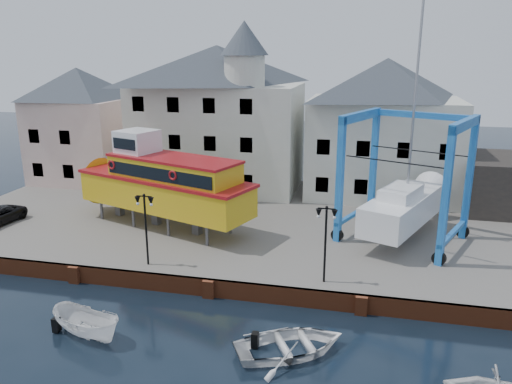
# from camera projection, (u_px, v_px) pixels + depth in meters

# --- Properties ---
(ground) EXTENTS (140.00, 140.00, 0.00)m
(ground) POSITION_uv_depth(u_px,v_px,m) (209.00, 297.00, 26.79)
(ground) COLOR black
(ground) RESTS_ON ground
(hardstanding) EXTENTS (44.00, 22.00, 1.00)m
(hardstanding) POSITION_uv_depth(u_px,v_px,m) (255.00, 222.00, 36.97)
(hardstanding) COLOR #66635F
(hardstanding) RESTS_ON ground
(quay_wall) EXTENTS (44.00, 0.47, 1.00)m
(quay_wall) POSITION_uv_depth(u_px,v_px,m) (209.00, 288.00, 26.75)
(quay_wall) COLOR brown
(quay_wall) RESTS_ON ground
(building_pink) EXTENTS (8.00, 7.00, 10.30)m
(building_pink) POSITION_uv_depth(u_px,v_px,m) (81.00, 125.00, 45.82)
(building_pink) COLOR beige
(building_pink) RESTS_ON hardstanding
(building_white_main) EXTENTS (14.00, 8.30, 14.00)m
(building_white_main) POSITION_uv_depth(u_px,v_px,m) (219.00, 116.00, 43.06)
(building_white_main) COLOR silver
(building_white_main) RESTS_ON hardstanding
(building_white_right) EXTENTS (12.00, 8.00, 11.20)m
(building_white_right) POSITION_uv_depth(u_px,v_px,m) (383.00, 128.00, 40.87)
(building_white_right) COLOR silver
(building_white_right) RESTS_ON hardstanding
(lamp_post_left) EXTENTS (1.12, 0.32, 4.20)m
(lamp_post_left) POSITION_uv_depth(u_px,v_px,m) (145.00, 211.00, 27.62)
(lamp_post_left) COLOR black
(lamp_post_left) RESTS_ON hardstanding
(lamp_post_right) EXTENTS (1.12, 0.32, 4.20)m
(lamp_post_right) POSITION_uv_depth(u_px,v_px,m) (326.00, 225.00, 25.49)
(lamp_post_right) COLOR black
(lamp_post_right) RESTS_ON hardstanding
(tour_boat) EXTENTS (15.28, 8.37, 6.51)m
(tour_boat) POSITION_uv_depth(u_px,v_px,m) (155.00, 182.00, 34.24)
(tour_boat) COLOR #59595E
(tour_boat) RESTS_ON hardstanding
(travel_lift) EXTENTS (8.77, 10.41, 15.40)m
(travel_lift) POSITION_uv_depth(u_px,v_px,m) (408.00, 198.00, 32.29)
(travel_lift) COLOR #1547B2
(travel_lift) RESTS_ON hardstanding
(motorboat_a) EXTENTS (4.21, 2.60, 1.52)m
(motorboat_a) POSITION_uv_depth(u_px,v_px,m) (88.00, 336.00, 23.12)
(motorboat_a) COLOR white
(motorboat_a) RESTS_ON ground
(motorboat_b) EXTENTS (6.02, 5.47, 1.02)m
(motorboat_b) POSITION_uv_depth(u_px,v_px,m) (291.00, 352.00, 21.89)
(motorboat_b) COLOR white
(motorboat_b) RESTS_ON ground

